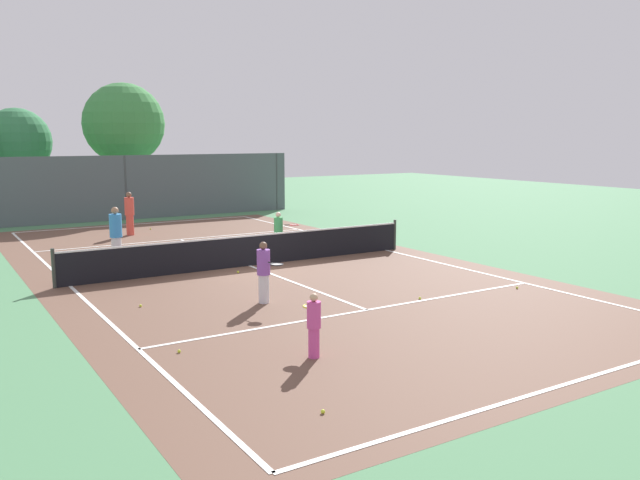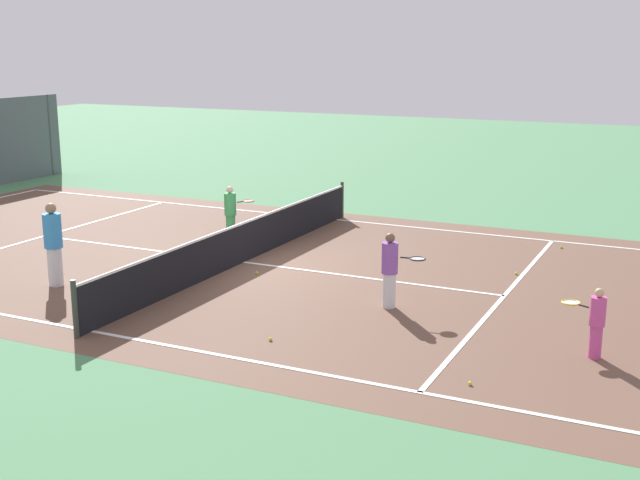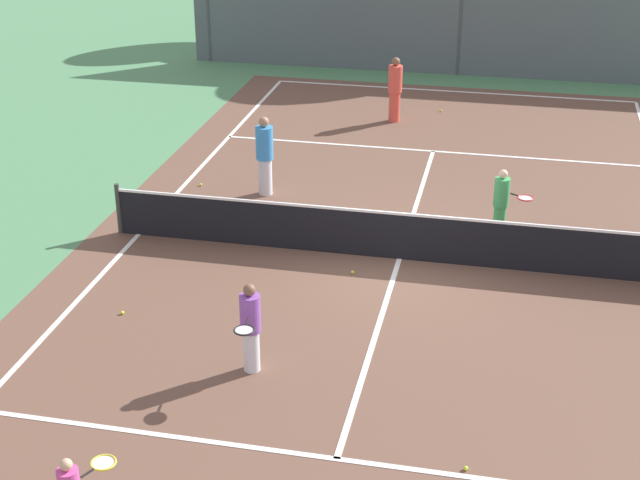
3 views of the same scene
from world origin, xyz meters
name	(u,v)px [view 2 (image 2 of 3)]	position (x,y,z in m)	size (l,w,h in m)	color
ground_plane	(243,262)	(0.00, 0.00, 0.00)	(80.00, 80.00, 0.00)	#4C8456
court_surface	(243,262)	(0.00, 0.00, 0.00)	(13.00, 25.00, 0.01)	brown
tennis_net	(243,242)	(0.00, 0.00, 0.51)	(11.90, 0.10, 1.10)	#333833
player_1	(390,269)	(-1.76, -4.48, 0.80)	(0.42, 0.91, 1.54)	silver
player_2	(53,244)	(-3.48, 2.71, 0.95)	(0.40, 0.40, 1.85)	silver
player_3	(231,212)	(1.88, 1.49, 0.77)	(0.86, 0.67, 1.48)	#3FA559
player_4	(596,321)	(-2.82, -8.58, 0.64)	(0.58, 0.83, 1.23)	#D14799
ball_crate	(184,256)	(-0.72, 1.24, 0.18)	(0.44, 0.35, 0.43)	green
tennis_ball_0	(516,273)	(1.77, -6.26, 0.03)	(0.07, 0.07, 0.07)	#CCE533
tennis_ball_1	(270,339)	(-4.50, -3.24, 0.03)	(0.07, 0.07, 0.07)	#CCE533
tennis_ball_2	(257,273)	(-0.79, -0.83, 0.03)	(0.07, 0.07, 0.07)	#CCE533
tennis_ball_4	(561,247)	(4.79, -6.76, 0.03)	(0.07, 0.07, 0.07)	#CCE533
tennis_ball_7	(470,383)	(-4.89, -7.02, 0.03)	(0.07, 0.07, 0.07)	#CCE533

